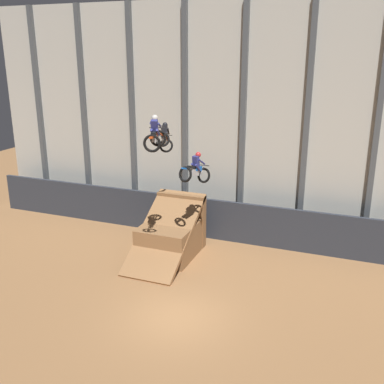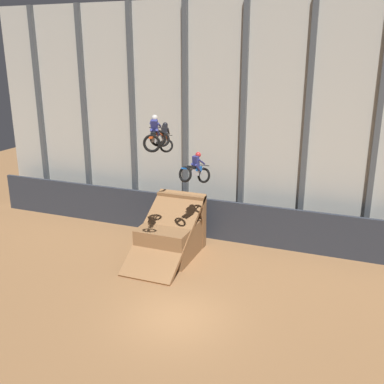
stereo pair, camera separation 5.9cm
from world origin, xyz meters
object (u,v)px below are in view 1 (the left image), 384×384
object	(u,v)px
dirt_ramp	(172,234)
rider_bike_left_air	(164,138)
rider_bike_right_air	(195,170)
rider_bike_center_air	(155,135)

from	to	relation	value
dirt_ramp	rider_bike_left_air	world-z (taller)	rider_bike_left_air
rider_bike_left_air	dirt_ramp	bearing A→B (deg)	-62.96
dirt_ramp	rider_bike_right_air	bearing A→B (deg)	-32.36
rider_bike_center_air	rider_bike_left_air	bearing A→B (deg)	93.74
dirt_ramp	rider_bike_center_air	world-z (taller)	rider_bike_center_air
rider_bike_center_air	rider_bike_right_air	world-z (taller)	rider_bike_center_air
dirt_ramp	rider_bike_right_air	xyz separation A→B (m)	(1.70, -1.08, 3.89)
dirt_ramp	rider_bike_center_air	distance (m)	6.67
rider_bike_left_air	rider_bike_center_air	world-z (taller)	rider_bike_center_air
dirt_ramp	rider_bike_right_air	world-z (taller)	rider_bike_right_air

